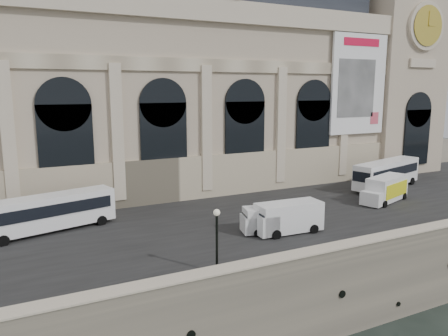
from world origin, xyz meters
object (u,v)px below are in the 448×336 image
object	(u,v)px
bus_right	(387,173)
van_b	(285,218)
van_c	(269,220)
lamp_right	(217,242)
bus_left	(50,212)
box_truck	(385,189)

from	to	relation	value
bus_right	van_b	distance (m)	23.11
van_c	lamp_right	xyz separation A→B (m)	(-7.76, -5.66, 1.09)
bus_left	van_b	distance (m)	20.60
van_c	box_truck	world-z (taller)	box_truck
van_b	box_truck	bearing A→B (deg)	13.51
lamp_right	box_truck	bearing A→B (deg)	19.31
van_c	box_truck	distance (m)	17.55
bus_left	van_b	bearing A→B (deg)	-27.48
bus_left	van_c	bearing A→B (deg)	-27.16
box_truck	van_b	bearing A→B (deg)	-166.49
bus_right	van_c	xyz separation A→B (m)	(-22.61, -7.95, -0.79)
van_b	lamp_right	world-z (taller)	lamp_right
box_truck	lamp_right	xyz separation A→B (m)	(-25.02, -8.77, 0.83)
lamp_right	bus_left	bearing A→B (deg)	122.83
van_b	van_c	xyz separation A→B (m)	(-1.21, 0.75, -0.21)
box_truck	lamp_right	world-z (taller)	lamp_right
box_truck	lamp_right	size ratio (longest dim) A/B	1.63
box_truck	van_c	bearing A→B (deg)	-169.80
bus_right	lamp_right	world-z (taller)	lamp_right
bus_left	lamp_right	size ratio (longest dim) A/B	2.52
van_b	van_c	distance (m)	1.44
bus_left	lamp_right	xyz separation A→B (m)	(9.30, -14.41, 0.41)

